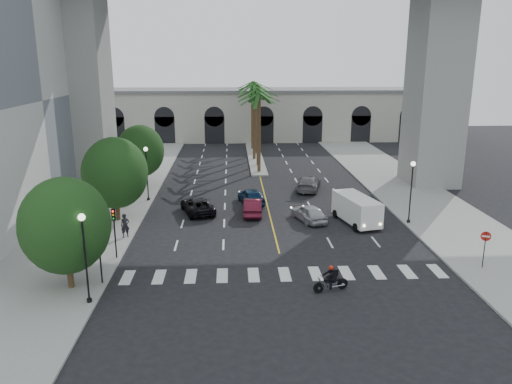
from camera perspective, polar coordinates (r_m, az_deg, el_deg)
The scene contains 30 objects.
ground at distance 33.84m, azimuth 3.02°, elevation -8.32°, with size 140.00×140.00×0.00m, color black.
sidewalk_left at distance 49.20m, azimuth -16.49°, elevation -1.34°, with size 8.00×100.00×0.15m, color gray.
sidewalk_right at distance 51.19m, azimuth 18.21°, elevation -0.86°, with size 8.00×100.00×0.15m, color gray.
median at distance 70.26m, azimuth -0.11°, elevation 4.07°, with size 2.00×24.00×0.20m, color gray.
pier_building at distance 86.46m, azimuth -0.66°, elevation 8.91°, with size 71.00×10.50×8.50m.
bridge at distance 53.59m, azimuth 4.66°, elevation 20.42°, with size 75.00×13.00×26.00m.
palm_a at distance 59.16m, azimuth 0.36°, elevation 10.82°, with size 3.20×3.20×10.30m.
palm_b at distance 63.13m, azimuth 0.25°, elevation 11.33°, with size 3.20×3.20×10.60m.
palm_c at distance 67.13m, azimuth -0.20°, elevation 11.15°, with size 3.20×3.20×10.10m.
palm_d at distance 71.10m, azimuth -0.07°, elevation 11.96°, with size 3.20×3.20×10.90m.
palm_e at distance 75.10m, azimuth -0.42°, elevation 11.76°, with size 3.20×3.20×10.40m.
palm_f at distance 79.09m, azimuth -0.32°, elevation 12.12°, with size 3.20×3.20×10.70m.
street_tree_near at distance 30.98m, azimuth -20.97°, elevation -3.61°, with size 5.20×5.20×6.89m.
street_tree_mid at distance 43.03m, azimuth -15.81°, elevation 2.10°, with size 5.44×5.44×7.21m.
street_tree_far at distance 54.62m, azimuth -13.08°, elevation 4.59°, with size 5.04×5.04×6.68m.
lamp_post_left_near at distance 28.98m, azimuth -18.99°, elevation -6.38°, with size 0.40×0.40×5.35m.
lamp_post_left_far at distance 48.67m, azimuth -12.37°, elevation 2.58°, with size 0.40×0.40×5.35m.
lamp_post_right at distance 42.82m, azimuth 17.33°, elevation 0.57°, with size 0.40×0.40×5.35m.
traffic_signal_near at distance 31.44m, azimuth -17.48°, elevation -5.95°, with size 0.25×0.18×3.65m.
traffic_signal_far at distance 35.10m, azimuth -15.90°, elevation -3.64°, with size 0.25×0.18×3.65m.
motorcycle_rider at distance 30.31m, azimuth 8.68°, elevation -9.83°, with size 2.20×0.85×1.63m.
car_a at distance 42.62m, azimuth 6.05°, elevation -2.38°, with size 1.71×4.24×1.45m, color #AAAAAF.
car_b at distance 44.12m, azimuth -0.39°, elevation -1.66°, with size 1.57×4.51×1.49m, color #511020.
car_c at distance 44.88m, azimuth -6.71°, elevation -1.55°, with size 2.30×4.99×1.39m, color black.
car_d at distance 52.65m, azimuth 6.03°, elevation 1.04°, with size 2.17×5.34×1.55m, color slate.
car_e at distance 47.34m, azimuth -0.57°, elevation -0.49°, with size 1.79×4.45×1.52m, color #102B4B.
cargo_van at distance 42.39m, azimuth 11.43°, elevation -1.90°, with size 3.21×5.76×2.32m.
pedestrian_a at distance 39.43m, azimuth -14.73°, elevation -3.73°, with size 0.67×0.44×1.83m, color black.
pedestrian_b at distance 42.66m, azimuth -17.72°, elevation -2.59°, with size 0.85×0.66×1.75m, color black.
do_not_enter_sign at distance 35.59m, azimuth 24.72°, elevation -5.23°, with size 0.62×0.26×2.64m.
Camera 1 is at (-3.32, -30.91, 13.35)m, focal length 35.00 mm.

